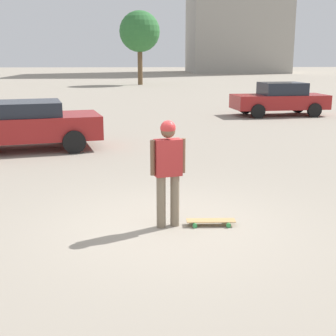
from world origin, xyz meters
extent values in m
plane|color=gray|center=(0.00, 0.00, 0.00)|extent=(220.00, 220.00, 0.00)
cylinder|color=#7A6B56|center=(0.03, -0.11, 0.42)|extent=(0.14, 0.14, 0.84)
cylinder|color=#7A6B56|center=(-0.03, 0.11, 0.42)|extent=(0.14, 0.14, 0.84)
cube|color=#B22D2D|center=(0.00, 0.00, 1.13)|extent=(0.30, 0.45, 0.58)
cylinder|color=brown|center=(0.06, -0.24, 1.14)|extent=(0.08, 0.08, 0.55)
cylinder|color=brown|center=(-0.06, 0.24, 1.14)|extent=(0.08, 0.08, 0.55)
sphere|color=brown|center=(0.00, 0.00, 1.55)|extent=(0.23, 0.23, 0.23)
sphere|color=red|center=(0.00, 0.00, 1.59)|extent=(0.24, 0.24, 0.24)
cube|color=tan|center=(0.00, 0.69, 0.08)|extent=(0.22, 0.79, 0.01)
cylinder|color=green|center=(0.11, 0.42, 0.04)|extent=(0.03, 0.08, 0.08)
cylinder|color=green|center=(-0.12, 0.43, 0.04)|extent=(0.03, 0.08, 0.08)
cylinder|color=green|center=(0.13, 0.96, 0.04)|extent=(0.03, 0.08, 0.08)
cylinder|color=green|center=(-0.10, 0.96, 0.04)|extent=(0.03, 0.08, 0.08)
cube|color=maroon|center=(-6.54, -3.82, 0.66)|extent=(2.87, 4.74, 0.68)
cube|color=#1E232D|center=(-6.56, -3.71, 1.20)|extent=(2.11, 2.33, 0.40)
cylinder|color=black|center=(-5.94, -2.27, 0.32)|extent=(0.35, 0.67, 0.65)
cylinder|color=black|center=(-7.77, -2.71, 0.32)|extent=(0.35, 0.67, 0.65)
cube|color=maroon|center=(-14.07, 5.96, 0.63)|extent=(2.14, 4.40, 0.63)
cube|color=#1E232D|center=(-14.08, 6.07, 1.22)|extent=(1.73, 2.06, 0.55)
cylinder|color=black|center=(-13.08, 4.74, 0.31)|extent=(0.26, 0.64, 0.63)
cylinder|color=black|center=(-14.79, 4.57, 0.31)|extent=(0.26, 0.64, 0.63)
cylinder|color=black|center=(-13.34, 7.36, 0.31)|extent=(0.26, 0.64, 0.63)
cylinder|color=black|center=(-15.06, 7.19, 0.31)|extent=(0.26, 0.64, 0.63)
cylinder|color=brown|center=(-38.15, -0.31, 1.79)|extent=(0.45, 0.45, 3.57)
sphere|color=#2D6B33|center=(-38.15, -0.31, 4.89)|extent=(3.76, 3.76, 3.76)
camera|label=1|loc=(7.06, -0.43, 2.66)|focal=50.00mm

